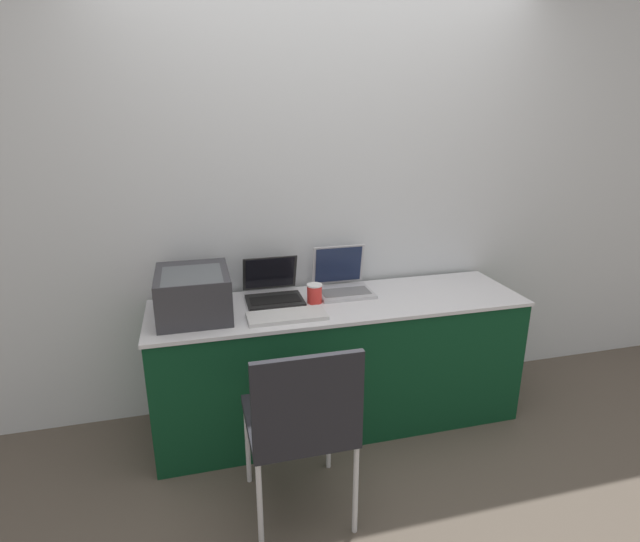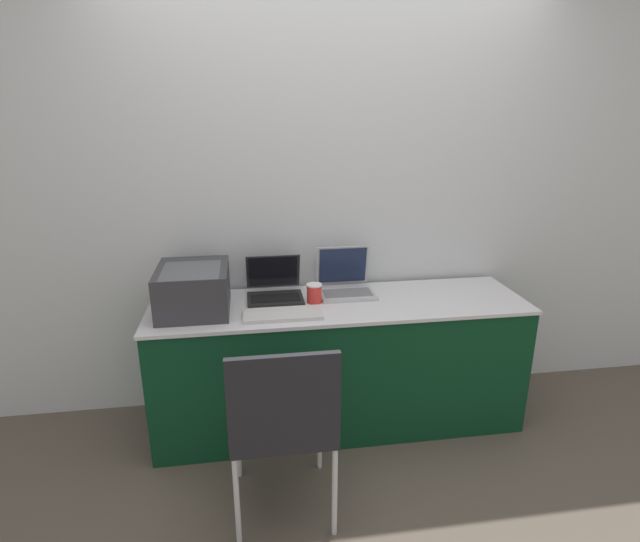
% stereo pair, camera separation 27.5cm
% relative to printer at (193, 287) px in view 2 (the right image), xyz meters
% --- Properties ---
extents(ground_plane, '(14.00, 14.00, 0.00)m').
position_rel_printer_xyz_m(ground_plane, '(0.79, -0.29, -0.89)').
color(ground_plane, brown).
extents(wall_back, '(8.00, 0.05, 2.60)m').
position_rel_printer_xyz_m(wall_back, '(0.79, 0.35, 0.41)').
color(wall_back, silver).
rests_on(wall_back, ground_plane).
extents(table, '(2.11, 0.59, 0.76)m').
position_rel_printer_xyz_m(table, '(0.79, -0.00, -0.51)').
color(table, '#0C381E').
rests_on(table, ground_plane).
extents(printer, '(0.37, 0.43, 0.24)m').
position_rel_printer_xyz_m(printer, '(0.00, 0.00, 0.00)').
color(printer, '#333338').
rests_on(printer, table).
extents(laptop_left, '(0.31, 0.31, 0.23)m').
position_rel_printer_xyz_m(laptop_left, '(0.44, 0.13, -0.08)').
color(laptop_left, black).
rests_on(laptop_left, table).
extents(laptop_right, '(0.32, 0.29, 0.26)m').
position_rel_printer_xyz_m(laptop_right, '(0.86, 0.15, -0.07)').
color(laptop_right, '#B7B7BC').
rests_on(laptop_right, table).
extents(external_keyboard, '(0.41, 0.17, 0.02)m').
position_rel_printer_xyz_m(external_keyboard, '(0.46, -0.15, -0.12)').
color(external_keyboard, silver).
rests_on(external_keyboard, table).
extents(coffee_cup, '(0.09, 0.09, 0.11)m').
position_rel_printer_xyz_m(coffee_cup, '(0.65, 0.02, -0.08)').
color(coffee_cup, red).
rests_on(coffee_cup, table).
extents(chair, '(0.45, 0.47, 0.90)m').
position_rel_printer_xyz_m(chair, '(0.41, -0.71, -0.36)').
color(chair, black).
rests_on(chair, ground_plane).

